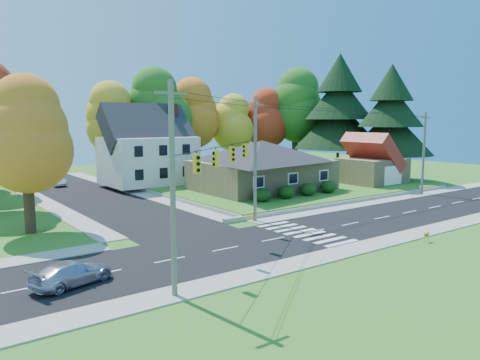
# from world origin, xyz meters

# --- Properties ---
(ground) EXTENTS (120.00, 120.00, 0.00)m
(ground) POSITION_xyz_m (0.00, 0.00, 0.00)
(ground) COLOR #3D7923
(road_main) EXTENTS (90.00, 8.00, 0.02)m
(road_main) POSITION_xyz_m (0.00, 0.00, 0.01)
(road_main) COLOR black
(road_main) RESTS_ON ground
(road_cross) EXTENTS (8.00, 44.00, 0.02)m
(road_cross) POSITION_xyz_m (-8.00, 26.00, 0.01)
(road_cross) COLOR black
(road_cross) RESTS_ON ground
(sidewalk_north) EXTENTS (90.00, 2.00, 0.08)m
(sidewalk_north) POSITION_xyz_m (0.00, 5.00, 0.04)
(sidewalk_north) COLOR #9C9A90
(sidewalk_north) RESTS_ON ground
(sidewalk_south) EXTENTS (90.00, 2.00, 0.08)m
(sidewalk_south) POSITION_xyz_m (0.00, -5.00, 0.04)
(sidewalk_south) COLOR #9C9A90
(sidewalk_south) RESTS_ON ground
(lawn) EXTENTS (30.00, 30.00, 0.50)m
(lawn) POSITION_xyz_m (13.00, 21.00, 0.25)
(lawn) COLOR #3D7923
(lawn) RESTS_ON ground
(ranch_house) EXTENTS (14.60, 10.60, 5.40)m
(ranch_house) POSITION_xyz_m (8.00, 16.00, 3.27)
(ranch_house) COLOR tan
(ranch_house) RESTS_ON lawn
(colonial_house) EXTENTS (10.40, 8.40, 9.60)m
(colonial_house) POSITION_xyz_m (0.04, 28.00, 4.58)
(colonial_house) COLOR silver
(colonial_house) RESTS_ON lawn
(garage) EXTENTS (7.30, 6.30, 4.60)m
(garage) POSITION_xyz_m (22.00, 11.99, 2.84)
(garage) COLOR tan
(garage) RESTS_ON lawn
(hedge_row) EXTENTS (10.70, 1.70, 1.27)m
(hedge_row) POSITION_xyz_m (7.50, 9.80, 1.14)
(hedge_row) COLOR #163A10
(hedge_row) RESTS_ON lawn
(traffic_infrastructure) EXTENTS (38.10, 10.66, 10.00)m
(traffic_infrastructure) POSITION_xyz_m (-0.15, 1.35, 5.15)
(traffic_infrastructure) COLOR #666059
(traffic_infrastructure) RESTS_ON ground
(tree_lot_0) EXTENTS (6.72, 6.72, 12.51)m
(tree_lot_0) POSITION_xyz_m (-2.00, 34.00, 8.31)
(tree_lot_0) COLOR #3F2A19
(tree_lot_0) RESTS_ON lawn
(tree_lot_1) EXTENTS (7.84, 7.84, 14.60)m
(tree_lot_1) POSITION_xyz_m (4.00, 33.00, 9.61)
(tree_lot_1) COLOR #3F2A19
(tree_lot_1) RESTS_ON lawn
(tree_lot_2) EXTENTS (7.28, 7.28, 13.56)m
(tree_lot_2) POSITION_xyz_m (10.00, 34.00, 8.96)
(tree_lot_2) COLOR #3F2A19
(tree_lot_2) RESTS_ON lawn
(tree_lot_3) EXTENTS (6.16, 6.16, 11.47)m
(tree_lot_3) POSITION_xyz_m (16.00, 33.00, 7.65)
(tree_lot_3) COLOR #3F2A19
(tree_lot_3) RESTS_ON lawn
(tree_lot_4) EXTENTS (6.72, 6.72, 12.51)m
(tree_lot_4) POSITION_xyz_m (22.00, 32.00, 8.31)
(tree_lot_4) COLOR #3F2A19
(tree_lot_4) RESTS_ON lawn
(tree_lot_5) EXTENTS (8.40, 8.40, 15.64)m
(tree_lot_5) POSITION_xyz_m (26.00, 30.00, 10.27)
(tree_lot_5) COLOR #3F2A19
(tree_lot_5) RESTS_ON lawn
(conifer_east_a) EXTENTS (12.80, 12.80, 16.96)m
(conifer_east_a) POSITION_xyz_m (27.00, 22.00, 9.39)
(conifer_east_a) COLOR #3F2A19
(conifer_east_a) RESTS_ON lawn
(conifer_east_b) EXTENTS (11.20, 11.20, 14.84)m
(conifer_east_b) POSITION_xyz_m (28.00, 14.00, 8.28)
(conifer_east_b) COLOR #3F2A19
(conifer_east_b) RESTS_ON lawn
(tree_west_0) EXTENTS (6.16, 6.16, 11.47)m
(tree_west_0) POSITION_xyz_m (-17.00, 12.00, 7.15)
(tree_west_0) COLOR #3F2A19
(tree_west_0) RESTS_ON ground
(silver_sedan) EXTENTS (4.50, 2.81, 1.22)m
(silver_sedan) POSITION_xyz_m (-17.91, -0.86, 0.63)
(silver_sedan) COLOR #B5B2CB
(silver_sedan) RESTS_ON road_main
(white_car) EXTENTS (1.55, 4.08, 1.33)m
(white_car) POSITION_xyz_m (-8.65, 35.71, 0.68)
(white_car) COLOR silver
(white_car) RESTS_ON road_cross
(fire_hydrant) EXTENTS (0.47, 0.37, 0.83)m
(fire_hydrant) POSITION_xyz_m (-1.57, 5.39, 0.40)
(fire_hydrant) COLOR yellow
(fire_hydrant) RESTS_ON ground
(yard_sign) EXTENTS (0.53, 0.05, 0.66)m
(yard_sign) POSITION_xyz_m (3.86, -6.67, 0.47)
(yard_sign) COLOR black
(yard_sign) RESTS_ON ground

